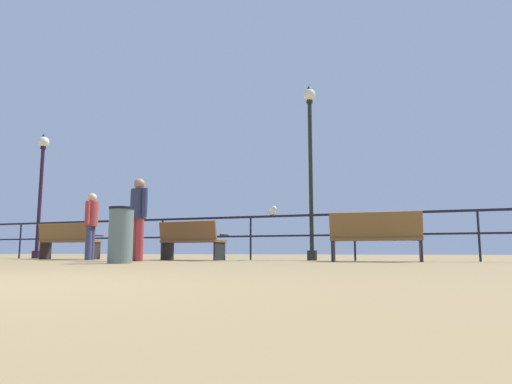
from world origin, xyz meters
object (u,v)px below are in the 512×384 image
Objects in this scene: bench_near_right at (375,235)px; person_at_railing at (91,221)px; bench_near_left at (191,239)px; lamppost_left at (41,183)px; lamppost_center at (310,156)px; seagull_on_rail at (272,211)px; bench_far_left at (68,239)px; person_by_bench at (138,213)px; trash_bin at (121,235)px.

person_at_railing is at bearing -174.94° from bench_near_right.
lamppost_left is (-5.51, 0.88, 1.71)m from bench_near_left.
lamppost_center reaches higher than seagull_on_rail.
lamppost_left is (-1.96, 0.88, 1.67)m from bench_far_left.
seagull_on_rail is at bearing 7.51° from bench_far_left.
lamppost_center reaches higher than lamppost_left.
bench_near_right is 4.80m from person_by_bench.
bench_near_right is at bearing -30.88° from lamppost_center.
trash_bin reaches higher than bench_near_left.
bench_far_left reaches higher than bench_near_left.
bench_near_left is at bearing -9.08° from lamppost_left.
bench_near_left is at bearing 13.79° from person_at_railing.
bench_near_right is 1.14× the size of person_at_railing.
person_by_bench is at bearing -22.52° from bench_far_left.
lamppost_left is 2.36× the size of person_at_railing.
seagull_on_rail is (-0.87, -0.18, -1.25)m from lamppost_center.
bench_far_left is 6.47m from lamppost_center.
lamppost_center reaches higher than trash_bin.
person_by_bench is at bearing -145.90° from lamppost_center.
bench_near_left is 4.25× the size of seagull_on_rail.
bench_far_left is 1.05× the size of person_at_railing.
bench_far_left is at bearing 154.55° from person_at_railing.
bench_far_left is 4.57× the size of seagull_on_rail.
seagull_on_rail is (1.72, 0.70, 0.64)m from bench_near_left.
lamppost_left is 10.27× the size of seagull_on_rail.
bench_far_left is 0.96× the size of person_by_bench.
person_by_bench is at bearing -23.13° from lamppost_left.
lamppost_left is at bearing 156.87° from person_by_bench.
trash_bin is at bearing -84.69° from bench_near_left.
bench_near_right is at bearing -16.68° from seagull_on_rail.
person_at_railing is at bearing -166.21° from bench_near_left.
bench_near_left is at bearing -157.79° from seagull_on_rail.
lamppost_center reaches higher than person_at_railing.
person_by_bench reaches higher than bench_far_left.
bench_near_right is 4.74m from trash_bin.
bench_near_left is 1.64× the size of trash_bin.
person_by_bench is at bearing -113.73° from bench_near_left.
person_by_bench reaches higher than bench_near_left.
bench_near_left is 2.84m from trash_bin.
seagull_on_rail is at bearing -168.30° from lamppost_center.
lamppost_left is 7.31m from seagull_on_rail.
person_at_railing reaches higher than bench_near_left.
bench_near_right is 0.48× the size of lamppost_left.
bench_near_right is at bearing 14.98° from person_by_bench.
seagull_on_rail reaches higher than bench_far_left.
bench_near_right is at bearing -5.28° from lamppost_left.
bench_near_left is (3.55, -0.01, -0.04)m from bench_far_left.
person_by_bench reaches higher than bench_near_right.
person_at_railing is at bearing -163.55° from lamppost_center.
person_by_bench is 2.98m from seagull_on_rail.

